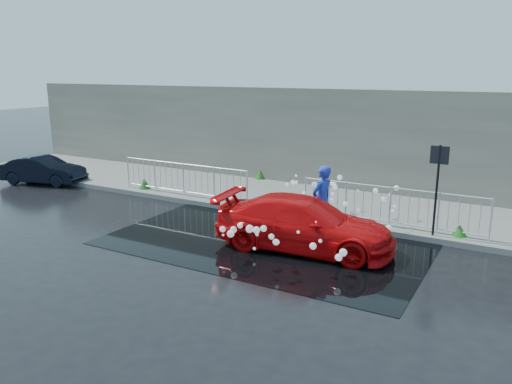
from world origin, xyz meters
TOP-DOWN VIEW (x-y plane):
  - ground at (0.00, 0.00)m, footprint 90.00×90.00m
  - pavement at (0.00, 5.00)m, footprint 30.00×4.00m
  - curb at (0.00, 3.00)m, footprint 30.00×0.25m
  - retaining_wall at (0.00, 7.20)m, footprint 30.00×0.60m
  - puddle at (0.50, 1.00)m, footprint 8.00×5.00m
  - sign_post at (4.20, 3.10)m, footprint 0.45×0.06m
  - railing_left at (-4.00, 3.35)m, footprint 5.05×0.05m
  - railing_right at (3.00, 3.35)m, footprint 5.05×0.05m
  - weeds at (-0.45, 4.39)m, footprint 12.17×3.93m
  - water_spray at (1.47, 1.71)m, footprint 3.63×5.62m
  - red_car at (1.54, 0.95)m, footprint 4.58×2.25m
  - dark_car at (-10.20, 2.60)m, footprint 3.42×1.98m
  - person at (1.50, 2.15)m, footprint 0.64×0.79m

SIDE VIEW (x-z plane):
  - ground at x=0.00m, z-range 0.00..0.00m
  - puddle at x=0.50m, z-range 0.00..0.01m
  - pavement at x=0.00m, z-range 0.00..0.15m
  - curb at x=0.00m, z-range 0.00..0.16m
  - weeds at x=-0.45m, z-range 0.10..0.56m
  - dark_car at x=-10.20m, z-range 0.00..1.07m
  - red_car at x=1.54m, z-range 0.00..1.28m
  - railing_left at x=-4.00m, z-range 0.19..1.29m
  - railing_right at x=3.00m, z-range 0.19..1.29m
  - water_spray at x=1.47m, z-range 0.19..1.32m
  - person at x=1.50m, z-range 0.00..1.89m
  - sign_post at x=4.20m, z-range 0.47..2.97m
  - retaining_wall at x=0.00m, z-range 0.15..3.65m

